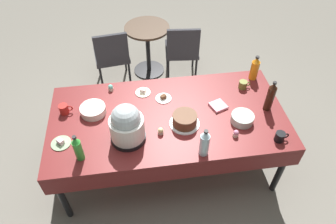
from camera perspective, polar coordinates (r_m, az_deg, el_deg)
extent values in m
plane|color=slate|center=(3.42, 0.00, -9.40)|extent=(9.00, 9.00, 0.00)
cube|color=maroon|center=(2.85, 0.00, -0.98)|extent=(2.20, 1.10, 0.04)
cylinder|color=black|center=(2.96, -19.31, -14.59)|extent=(0.06, 0.06, 0.71)
cylinder|color=black|center=(3.14, 20.37, -9.98)|extent=(0.06, 0.06, 0.71)
cylinder|color=black|center=(3.52, -17.79, -1.28)|extent=(0.06, 0.06, 0.71)
cylinder|color=black|center=(3.67, 14.93, 1.91)|extent=(0.06, 0.06, 0.71)
cube|color=maroon|center=(2.61, 1.68, -11.32)|extent=(2.20, 0.01, 0.18)
cube|color=maroon|center=(3.32, -1.30, 4.49)|extent=(2.20, 0.01, 0.18)
cylinder|color=silver|center=(2.77, 3.10, -2.16)|extent=(0.27, 0.27, 0.01)
cylinder|color=brown|center=(2.73, 3.14, -1.41)|extent=(0.22, 0.22, 0.09)
cylinder|color=brown|center=(2.69, 3.18, -0.67)|extent=(0.22, 0.22, 0.01)
cylinder|color=black|center=(2.67, -7.41, -4.64)|extent=(0.30, 0.30, 0.04)
cylinder|color=white|center=(2.58, -7.66, -2.96)|extent=(0.29, 0.29, 0.20)
sphere|color=#B2BCC1|center=(2.49, -7.91, -1.20)|extent=(0.25, 0.25, 0.25)
cylinder|color=#B2C6BC|center=(2.85, 13.73, -1.14)|extent=(0.21, 0.21, 0.08)
cylinder|color=silver|center=(2.93, -13.84, 0.37)|extent=(0.24, 0.24, 0.07)
cylinder|color=#8CA87F|center=(2.78, -19.37, -5.52)|extent=(0.17, 0.17, 0.01)
cube|color=beige|center=(2.76, -19.50, -5.19)|extent=(0.07, 0.07, 0.04)
cylinder|color=beige|center=(3.08, -4.70, 3.67)|extent=(0.15, 0.15, 0.01)
cube|color=white|center=(3.06, -4.73, 4.01)|extent=(0.06, 0.05, 0.04)
cylinder|color=white|center=(3.00, -0.86, 2.56)|extent=(0.15, 0.15, 0.01)
cube|color=brown|center=(2.99, -0.87, 2.87)|extent=(0.07, 0.06, 0.04)
cylinder|color=beige|center=(3.14, -10.63, 4.27)|extent=(0.05, 0.05, 0.03)
sphere|color=#6BC6B2|center=(3.13, -10.70, 4.67)|extent=(0.05, 0.05, 0.05)
cylinder|color=beige|center=(2.69, -1.39, -3.82)|extent=(0.05, 0.05, 0.03)
sphere|color=beige|center=(2.66, -1.40, -3.42)|extent=(0.05, 0.05, 0.05)
cylinder|color=beige|center=(2.73, 12.53, -4.17)|extent=(0.05, 0.05, 0.03)
sphere|color=pink|center=(2.71, 12.62, -3.78)|extent=(0.05, 0.05, 0.05)
cylinder|color=silver|center=(2.50, 6.80, -6.14)|extent=(0.08, 0.08, 0.21)
cone|color=silver|center=(2.39, 7.07, -4.18)|extent=(0.07, 0.07, 0.05)
cylinder|color=black|center=(2.37, 7.15, -3.65)|extent=(0.04, 0.04, 0.02)
cylinder|color=orange|center=(3.31, 15.84, 7.54)|extent=(0.08, 0.08, 0.21)
cone|color=orange|center=(3.23, 16.29, 9.31)|extent=(0.08, 0.08, 0.05)
cylinder|color=black|center=(3.21, 16.41, 9.80)|extent=(0.04, 0.04, 0.02)
cylinder|color=#33190F|center=(2.97, 18.51, 2.41)|extent=(0.07, 0.07, 0.26)
cone|color=#33190F|center=(2.87, 19.21, 4.65)|extent=(0.07, 0.07, 0.05)
cylinder|color=black|center=(2.85, 19.37, 5.16)|extent=(0.03, 0.03, 0.02)
cylinder|color=green|center=(2.56, -16.40, -6.88)|extent=(0.07, 0.07, 0.20)
cone|color=green|center=(2.46, -17.00, -5.07)|extent=(0.06, 0.06, 0.05)
cylinder|color=black|center=(2.43, -17.16, -4.56)|extent=(0.03, 0.03, 0.02)
cylinder|color=#B2231E|center=(3.00, -18.92, 0.51)|extent=(0.08, 0.08, 0.09)
torus|color=#B2231E|center=(2.98, -17.93, 0.67)|extent=(0.06, 0.01, 0.06)
cylinder|color=black|center=(2.78, 20.18, -4.36)|extent=(0.08, 0.08, 0.09)
torus|color=black|center=(2.80, 21.19, -4.16)|extent=(0.06, 0.01, 0.06)
cylinder|color=olive|center=(3.19, 13.83, 4.99)|extent=(0.08, 0.08, 0.08)
torus|color=olive|center=(3.21, 14.74, 5.11)|extent=(0.05, 0.01, 0.05)
cube|color=pink|center=(2.96, 9.37, 1.17)|extent=(0.18, 0.18, 0.02)
cube|color=#333338|center=(4.21, -10.49, 10.41)|extent=(0.49, 0.49, 0.05)
cube|color=#333338|center=(3.92, -10.53, 11.48)|extent=(0.42, 0.09, 0.40)
cylinder|color=black|center=(4.51, -8.04, 9.85)|extent=(0.03, 0.03, 0.40)
cylinder|color=black|center=(4.49, -12.86, 8.96)|extent=(0.03, 0.03, 0.40)
cylinder|color=black|center=(4.20, -7.18, 6.95)|extent=(0.03, 0.03, 0.40)
cylinder|color=black|center=(4.19, -12.31, 5.99)|extent=(0.03, 0.03, 0.40)
cube|color=#333338|center=(4.26, 2.56, 11.59)|extent=(0.48, 0.48, 0.05)
cube|color=#333338|center=(3.96, 2.88, 12.66)|extent=(0.42, 0.08, 0.40)
cylinder|color=black|center=(4.56, 4.73, 10.61)|extent=(0.03, 0.03, 0.40)
cylinder|color=black|center=(4.53, -0.14, 10.54)|extent=(0.03, 0.03, 0.40)
cylinder|color=black|center=(4.25, 5.22, 7.66)|extent=(0.03, 0.03, 0.40)
cylinder|color=black|center=(4.22, 0.05, 7.57)|extent=(0.03, 0.03, 0.40)
cylinder|color=#473323|center=(4.18, -3.98, 15.42)|extent=(0.60, 0.60, 0.03)
cylinder|color=black|center=(4.37, -3.75, 11.45)|extent=(0.06, 0.06, 0.67)
cylinder|color=black|center=(4.57, -3.54, 7.88)|extent=(0.44, 0.44, 0.02)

